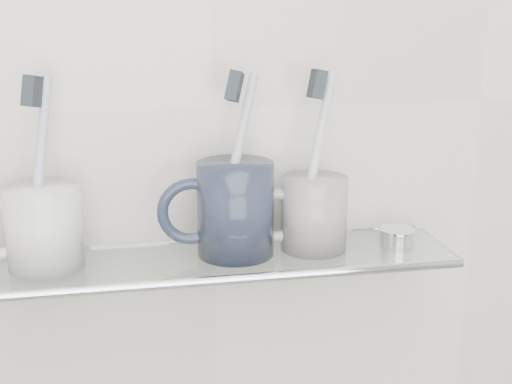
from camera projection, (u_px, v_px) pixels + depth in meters
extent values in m
plane|color=beige|center=(212.00, 108.00, 0.78)|extent=(2.50, 0.00, 2.50)
cube|color=silver|center=(222.00, 260.00, 0.76)|extent=(0.50, 0.12, 0.01)
cylinder|color=silver|center=(230.00, 280.00, 0.71)|extent=(0.50, 0.01, 0.01)
cylinder|color=silver|center=(24.00, 267.00, 0.77)|extent=(0.02, 0.03, 0.02)
cylinder|color=silver|center=(390.00, 242.00, 0.85)|extent=(0.02, 0.03, 0.02)
cylinder|color=silver|center=(44.00, 227.00, 0.72)|extent=(0.10, 0.10, 0.09)
cylinder|color=#A8B3D0|center=(39.00, 172.00, 0.71)|extent=(0.04, 0.04, 0.19)
cube|color=#23282E|center=(32.00, 91.00, 0.69)|extent=(0.02, 0.03, 0.03)
cylinder|color=black|center=(235.00, 209.00, 0.76)|extent=(0.09, 0.09, 0.10)
torus|color=black|center=(191.00, 211.00, 0.75)|extent=(0.07, 0.01, 0.07)
cylinder|color=#B2B3B5|center=(235.00, 163.00, 0.74)|extent=(0.06, 0.05, 0.19)
cube|color=#23282E|center=(234.00, 86.00, 0.72)|extent=(0.03, 0.03, 0.04)
cylinder|color=silver|center=(314.00, 213.00, 0.78)|extent=(0.09, 0.09, 0.08)
torus|color=silver|center=(276.00, 216.00, 0.77)|extent=(0.06, 0.01, 0.06)
cylinder|color=white|center=(315.00, 159.00, 0.76)|extent=(0.05, 0.03, 0.19)
cube|color=#23282E|center=(317.00, 84.00, 0.74)|extent=(0.02, 0.02, 0.03)
cylinder|color=silver|center=(397.00, 236.00, 0.80)|extent=(0.04, 0.04, 0.02)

